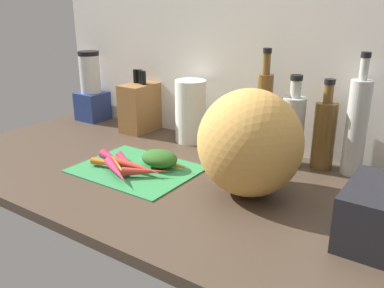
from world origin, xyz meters
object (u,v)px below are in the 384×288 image
(carrot_8, at_px, (126,161))
(bottle_2, at_px, (324,133))
(carrot_1, at_px, (137,167))
(bottle_1, at_px, (292,129))
(carrot_2, at_px, (146,171))
(carrot_3, at_px, (161,157))
(carrot_0, at_px, (117,167))
(winter_squash, at_px, (250,143))
(carrot_6, at_px, (109,163))
(carrot_5, at_px, (174,165))
(cutting_board, at_px, (136,169))
(carrot_4, at_px, (113,159))
(bottle_0, at_px, (264,115))
(carrot_7, at_px, (117,171))
(blender_appliance, at_px, (91,91))
(knife_block, at_px, (140,107))
(paper_towel_roll, at_px, (191,111))
(bottle_3, at_px, (356,126))

(carrot_8, bearing_deg, bottle_2, 33.58)
(carrot_1, relative_size, bottle_1, 0.60)
(carrot_1, height_order, carrot_2, carrot_1)
(carrot_3, bearing_deg, bottle_2, 29.63)
(carrot_0, bearing_deg, winter_squash, 15.83)
(carrot_3, distance_m, carrot_6, 0.17)
(carrot_5, xyz_separation_m, winter_squash, (0.27, -0.01, 0.13))
(carrot_6, bearing_deg, carrot_5, 31.64)
(cutting_board, xyz_separation_m, carrot_4, (-0.09, -0.02, 0.02))
(carrot_4, height_order, bottle_0, bottle_0)
(carrot_7, bearing_deg, winter_squash, 20.40)
(carrot_5, relative_size, winter_squash, 0.41)
(carrot_2, height_order, bottle_1, bottle_1)
(bottle_1, distance_m, bottle_2, 0.10)
(blender_appliance, height_order, bottle_0, bottle_0)
(carrot_3, height_order, bottle_1, bottle_1)
(carrot_1, distance_m, carrot_8, 0.08)
(carrot_5, bearing_deg, knife_block, 144.21)
(carrot_6, bearing_deg, bottle_0, 44.44)
(carrot_0, bearing_deg, paper_towel_roll, 89.10)
(bottle_3, bearing_deg, carrot_7, -142.49)
(bottle_2, bearing_deg, bottle_3, 2.86)
(carrot_4, height_order, paper_towel_roll, paper_towel_roll)
(bottle_2, bearing_deg, carrot_7, -137.88)
(carrot_4, height_order, carrot_5, carrot_4)
(paper_towel_roll, distance_m, bottle_0, 0.31)
(carrot_8, xyz_separation_m, knife_block, (-0.22, 0.33, 0.08))
(carrot_4, height_order, bottle_2, bottle_2)
(knife_block, distance_m, blender_appliance, 0.29)
(blender_appliance, xyz_separation_m, paper_towel_roll, (0.54, -0.00, -0.01))
(carrot_1, relative_size, bottle_3, 0.47)
(cutting_board, xyz_separation_m, carrot_2, (0.07, -0.03, 0.02))
(bottle_3, bearing_deg, paper_towel_roll, -177.84)
(carrot_3, relative_size, carrot_5, 0.83)
(carrot_7, distance_m, bottle_3, 0.74)
(carrot_0, distance_m, knife_block, 0.47)
(carrot_5, height_order, blender_appliance, blender_appliance)
(carrot_4, xyz_separation_m, bottle_0, (0.38, 0.33, 0.13))
(carrot_0, relative_size, paper_towel_roll, 0.48)
(knife_block, relative_size, bottle_1, 0.84)
(knife_block, bearing_deg, blender_appliance, 179.38)
(carrot_7, height_order, bottle_2, bottle_2)
(cutting_board, xyz_separation_m, carrot_0, (-0.03, -0.06, 0.02))
(winter_squash, bearing_deg, carrot_3, 173.39)
(carrot_0, relative_size, bottle_0, 0.30)
(carrot_1, xyz_separation_m, paper_towel_roll, (-0.05, 0.36, 0.09))
(carrot_5, xyz_separation_m, knife_block, (-0.37, 0.27, 0.08))
(carrot_6, distance_m, bottle_2, 0.69)
(bottle_0, bearing_deg, blender_appliance, 178.35)
(knife_block, bearing_deg, carrot_2, -47.26)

